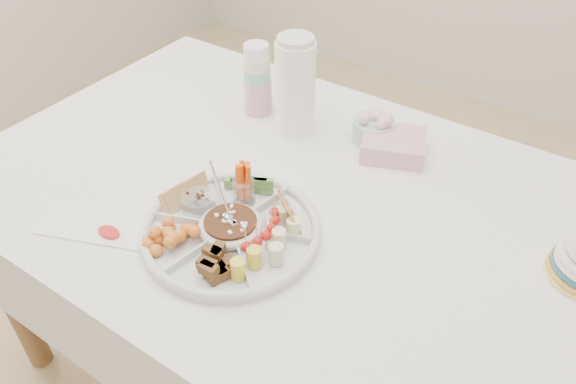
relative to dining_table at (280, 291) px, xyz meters
The scene contains 15 objects.
floor 0.38m from the dining_table, ahead, with size 4.00×4.00×0.00m, color tan.
dining_table is the anchor object (origin of this frame).
party_tray 0.45m from the dining_table, 86.81° to the right, with size 0.38×0.38×0.04m, color white.
bean_dip 0.45m from the dining_table, 86.81° to the right, with size 0.11×0.11×0.04m, color #382110.
tortillas 0.44m from the dining_table, 45.07° to the right, with size 0.09×0.09×0.05m, color #A16D41, non-canonical shape.
carrot_cucumber 0.45m from the dining_table, 116.42° to the right, with size 0.10×0.10×0.09m, color #ED5611, non-canonical shape.
pita_raisins 0.47m from the dining_table, 124.09° to the right, with size 0.11×0.11×0.06m, color tan, non-canonical shape.
cherries 0.51m from the dining_table, 103.49° to the right, with size 0.12×0.12×0.05m, color #FEA128, non-canonical shape.
granola_chunks 0.52m from the dining_table, 79.63° to the right, with size 0.10×0.10×0.04m, color #432C1D, non-canonical shape.
banana_tomato 0.51m from the dining_table, 56.93° to the right, with size 0.10×0.10×0.08m, color #D3BD71, non-canonical shape.
cup_stack 0.60m from the dining_table, 134.39° to the left, with size 0.08×0.08×0.21m, color #B1C9AD.
thermos 0.57m from the dining_table, 114.93° to the left, with size 0.11×0.11×0.27m, color white.
flower_bowl 0.53m from the dining_table, 73.77° to the left, with size 0.11×0.11×0.08m, color #9FE6C1.
napkin_stack 0.52m from the dining_table, 59.50° to the left, with size 0.16×0.14×0.05m, color #DDA0AF.
placemat 0.57m from the dining_table, 125.14° to the right, with size 0.27×0.09×0.01m, color white.
Camera 1 is at (0.60, -0.85, 1.61)m, focal length 35.00 mm.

